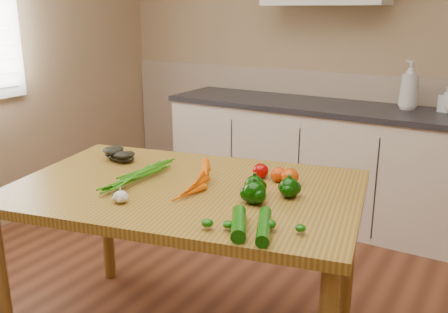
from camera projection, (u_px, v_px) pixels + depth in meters
room at (155, 97)px, 1.94m from camera, size 4.04×5.04×2.64m
counter_run at (350, 165)px, 3.72m from camera, size 2.84×0.64×1.14m
table at (186, 205)px, 2.25m from camera, size 1.70×1.28×0.82m
soap_bottle_a at (410, 85)px, 3.45m from camera, size 0.18×0.18×0.34m
soap_bottle_b at (446, 99)px, 3.38m from camera, size 0.10×0.10×0.17m
carrot_bunch at (179, 178)px, 2.21m from camera, size 0.32×0.27×0.08m
leafy_greens at (116, 150)px, 2.59m from camera, size 0.22×0.20×0.11m
garlic_bulb at (121, 197)px, 2.02m from camera, size 0.06×0.06×0.05m
pepper_a at (254, 186)px, 2.10m from camera, size 0.08×0.08×0.08m
pepper_b at (289, 188)px, 2.08m from camera, size 0.08×0.08×0.08m
pepper_c at (254, 192)px, 2.01m from camera, size 0.09×0.09×0.09m
tomato_a at (261, 171)px, 2.31m from camera, size 0.08×0.08×0.07m
tomato_b at (279, 175)px, 2.26m from camera, size 0.07×0.07×0.07m
tomato_c at (290, 177)px, 2.23m from camera, size 0.08×0.08×0.08m
zucchini_a at (264, 226)px, 1.75m from camera, size 0.15×0.25×0.05m
zucchini_b at (239, 223)px, 1.77m from camera, size 0.15×0.22×0.05m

